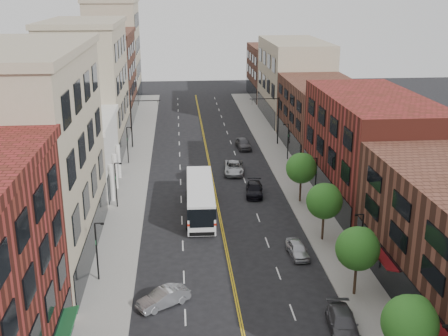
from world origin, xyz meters
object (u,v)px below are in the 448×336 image
object	(u,v)px
car_parked_mid	(343,324)
car_lane_behind	(198,173)
city_bus	(200,197)
car_angle_b	(164,298)
car_lane_b	(234,168)
car_parked_far	(298,249)
car_lane_a	(254,189)
car_lane_c	(243,144)

from	to	relation	value
car_parked_mid	car_lane_behind	bearing A→B (deg)	110.36
city_bus	car_angle_b	bearing A→B (deg)	-100.20
car_parked_mid	car_lane_b	world-z (taller)	car_lane_b
city_bus	car_parked_far	xyz separation A→B (m)	(8.28, -10.66, -1.24)
car_lane_behind	city_bus	bearing A→B (deg)	92.87
car_lane_a	car_lane_c	distance (m)	19.55
car_parked_far	car_lane_c	xyz separation A→B (m)	(-0.78, 35.15, 0.13)
car_parked_mid	car_lane_a	distance (m)	27.61
car_lane_b	car_lane_behind	bearing A→B (deg)	-154.29
car_lane_a	car_lane_b	bearing A→B (deg)	107.82
car_angle_b	car_parked_far	size ratio (longest dim) A/B	1.07
car_parked_mid	car_lane_c	world-z (taller)	car_lane_c
car_angle_b	car_lane_c	distance (m)	43.90
car_angle_b	car_parked_far	distance (m)	13.95
car_parked_mid	car_parked_far	world-z (taller)	car_parked_mid
car_parked_mid	car_lane_a	bearing A→B (deg)	100.96
car_parked_mid	city_bus	bearing A→B (deg)	117.57
car_lane_behind	car_lane_a	size ratio (longest dim) A/B	1.03
car_lane_a	car_parked_mid	bearing A→B (deg)	-77.80
city_bus	car_parked_far	size ratio (longest dim) A/B	3.31
city_bus	car_lane_c	distance (m)	25.64
car_lane_b	car_lane_c	distance (m)	11.60
city_bus	car_lane_a	size ratio (longest dim) A/B	2.71
car_parked_far	city_bus	bearing A→B (deg)	123.87
city_bus	car_lane_b	world-z (taller)	city_bus
city_bus	car_lane_c	size ratio (longest dim) A/B	2.76
city_bus	car_lane_a	distance (m)	8.28
car_lane_c	car_angle_b	bearing A→B (deg)	-109.71
city_bus	car_angle_b	world-z (taller)	city_bus
car_parked_mid	car_lane_c	size ratio (longest dim) A/B	1.04
car_lane_a	car_lane_b	distance (m)	8.35
car_lane_b	city_bus	bearing A→B (deg)	-105.85
city_bus	car_parked_mid	distance (m)	24.28
car_parked_mid	car_angle_b	bearing A→B (deg)	165.98
car_lane_a	car_lane_c	bearing A→B (deg)	94.20
car_parked_mid	car_lane_a	world-z (taller)	car_parked_mid
car_lane_a	car_parked_far	bearing A→B (deg)	-76.48
car_lane_behind	car_lane_b	xyz separation A→B (m)	(4.76, 1.82, -0.05)
car_parked_mid	car_lane_behind	xyz separation A→B (m)	(-8.77, 33.88, 0.10)
car_lane_a	car_lane_c	xyz separation A→B (m)	(0.99, 19.52, 0.10)
car_lane_behind	car_parked_far	bearing A→B (deg)	114.02
car_angle_b	car_lane_c	world-z (taller)	car_lane_c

